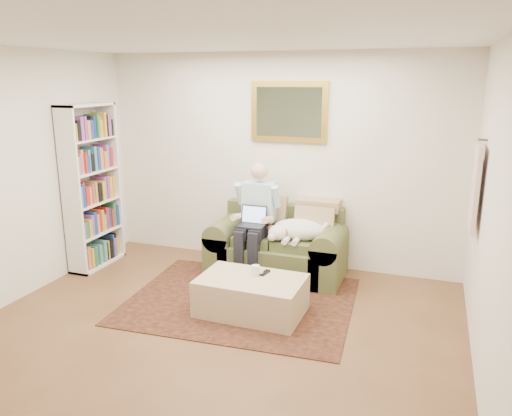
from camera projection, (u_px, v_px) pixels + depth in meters
The scene contains 12 objects.
room_shell at pixel (203, 200), 4.19m from camera, with size 4.51×5.00×2.61m.
rug at pixel (241, 300), 5.29m from camera, with size 2.32×1.86×0.01m, color black.
sofa at pixel (277, 252), 5.96m from camera, with size 1.59×0.81×0.95m.
seated_man at pixel (254, 222), 5.81m from camera, with size 0.52×0.75×1.34m, color #8CC9D8, non-canonical shape.
laptop at pixel (252, 220), 5.75m from camera, with size 0.31×0.24×0.22m.
sleeping_dog at pixel (299, 230), 5.71m from camera, with size 0.65×0.41×0.24m, color white, non-canonical shape.
ottoman at pixel (251, 296), 4.97m from camera, with size 1.03×0.65×0.37m, color #CFAE8A.
coffee_mug at pixel (256, 270), 4.99m from camera, with size 0.08×0.08×0.10m, color white.
tv_remote at pixel (265, 273), 5.04m from camera, with size 0.05×0.15×0.02m, color black.
bookshelf at pixel (92, 187), 6.09m from camera, with size 0.28×0.80×2.00m, color white, non-canonical shape.
wall_mirror at pixel (289, 112), 5.93m from camera, with size 0.94×0.04×0.72m.
hanging_shirt at pixel (476, 183), 4.60m from camera, with size 0.06×0.52×0.90m, color beige, non-canonical shape.
Camera 1 is at (1.80, -3.33, 2.29)m, focal length 35.00 mm.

